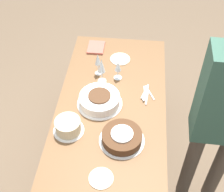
% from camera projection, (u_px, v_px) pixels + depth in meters
% --- Properties ---
extents(ground_plane, '(12.00, 12.00, 0.00)m').
position_uv_depth(ground_plane, '(112.00, 155.00, 3.04)').
color(ground_plane, brown).
extents(dining_table, '(1.67, 0.85, 0.78)m').
position_uv_depth(dining_table, '(112.00, 110.00, 2.56)').
color(dining_table, brown).
rests_on(dining_table, ground_plane).
extents(cake_center_white, '(0.36, 0.36, 0.10)m').
position_uv_depth(cake_center_white, '(100.00, 100.00, 2.42)').
color(cake_center_white, white).
rests_on(cake_center_white, dining_table).
extents(cake_front_chocolate, '(0.32, 0.32, 0.09)m').
position_uv_depth(cake_front_chocolate, '(122.00, 137.00, 2.18)').
color(cake_front_chocolate, white).
rests_on(cake_front_chocolate, dining_table).
extents(cake_back_decorated, '(0.23, 0.23, 0.11)m').
position_uv_depth(cake_back_decorated, '(68.00, 126.00, 2.23)').
color(cake_back_decorated, white).
rests_on(cake_back_decorated, dining_table).
extents(wine_glass_near, '(0.06, 0.06, 0.21)m').
position_uv_depth(wine_glass_near, '(98.00, 60.00, 2.59)').
color(wine_glass_near, silver).
rests_on(wine_glass_near, dining_table).
extents(wine_glass_far, '(0.07, 0.07, 0.18)m').
position_uv_depth(wine_glass_far, '(118.00, 67.00, 2.57)').
color(wine_glass_far, silver).
rests_on(wine_glass_far, dining_table).
extents(wine_glass_extra, '(0.07, 0.07, 0.24)m').
position_uv_depth(wine_glass_extra, '(102.00, 67.00, 2.52)').
color(wine_glass_extra, silver).
rests_on(wine_glass_extra, dining_table).
extents(dessert_plate_left, '(0.16, 0.16, 0.01)m').
position_uv_depth(dessert_plate_left, '(101.00, 178.00, 2.00)').
color(dessert_plate_left, beige).
rests_on(dessert_plate_left, dining_table).
extents(dessert_plate_right, '(0.18, 0.18, 0.01)m').
position_uv_depth(dessert_plate_right, '(120.00, 59.00, 2.83)').
color(dessert_plate_right, beige).
rests_on(dessert_plate_right, dining_table).
extents(fork_pile, '(0.22, 0.11, 0.02)m').
position_uv_depth(fork_pile, '(146.00, 93.00, 2.52)').
color(fork_pile, silver).
rests_on(fork_pile, dining_table).
extents(napkin_stack, '(0.19, 0.15, 0.02)m').
position_uv_depth(napkin_stack, '(96.00, 47.00, 2.94)').
color(napkin_stack, '#B75B4C').
rests_on(napkin_stack, dining_table).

